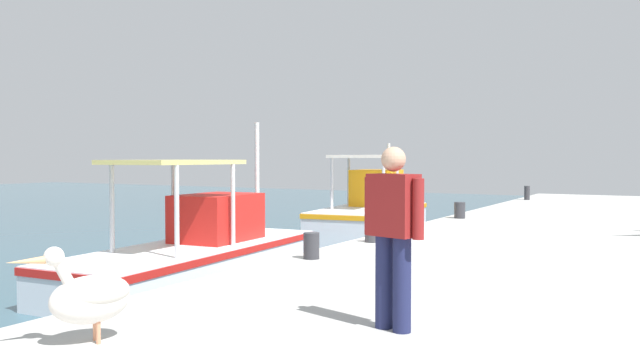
% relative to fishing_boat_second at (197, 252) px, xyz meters
% --- Properties ---
extents(fishing_boat_second, '(6.22, 2.46, 3.11)m').
position_rel_fishing_boat_second_xyz_m(fishing_boat_second, '(0.00, 0.00, 0.00)').
color(fishing_boat_second, white).
rests_on(fishing_boat_second, ground).
extents(fishing_boat_third, '(5.13, 2.69, 2.78)m').
position_rel_fishing_boat_second_xyz_m(fishing_boat_third, '(6.79, -0.40, 0.14)').
color(fishing_boat_third, white).
rests_on(fishing_boat_third, ground).
extents(pelican, '(0.94, 0.64, 0.82)m').
position_rel_fishing_boat_second_xyz_m(pelican, '(-5.51, -3.64, 0.64)').
color(pelican, tan).
rests_on(pelican, quay_pier).
extents(fisherman_standing, '(0.35, 0.62, 1.63)m').
position_rel_fishing_boat_second_xyz_m(fisherman_standing, '(-3.91, -5.65, 1.14)').
color(fisherman_standing, '#1E234C').
rests_on(fisherman_standing, quay_pier).
extents(mooring_bollard_nearest, '(0.24, 0.24, 0.40)m').
position_rel_fishing_boat_second_xyz_m(mooring_bollard_nearest, '(-0.87, -3.01, 0.44)').
color(mooring_bollard_nearest, '#333338').
rests_on(mooring_bollard_nearest, quay_pier).
extents(mooring_bollard_second, '(0.28, 0.28, 0.36)m').
position_rel_fishing_boat_second_xyz_m(mooring_bollard_second, '(1.30, -3.01, 0.42)').
color(mooring_bollard_second, '#333338').
rests_on(mooring_bollard_second, quay_pier).
extents(mooring_bollard_third, '(0.28, 0.28, 0.41)m').
position_rel_fishing_boat_second_xyz_m(mooring_bollard_third, '(6.54, -3.01, 0.44)').
color(mooring_bollard_third, '#333338').
rests_on(mooring_bollard_third, quay_pier).
extents(mooring_bollard_fourth, '(0.20, 0.20, 0.51)m').
position_rel_fishing_boat_second_xyz_m(mooring_bollard_fourth, '(14.70, -3.01, 0.50)').
color(mooring_bollard_fourth, '#333338').
rests_on(mooring_bollard_fourth, quay_pier).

